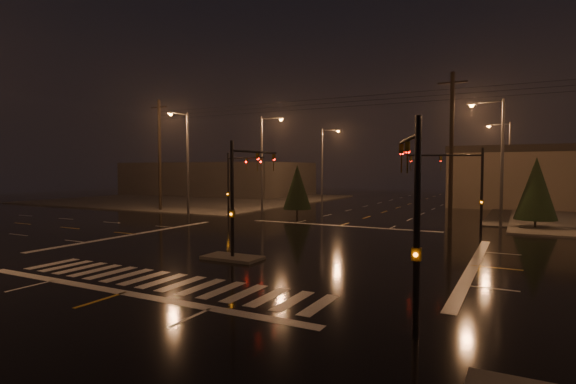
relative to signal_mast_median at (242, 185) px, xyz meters
name	(u,v)px	position (x,y,z in m)	size (l,w,h in m)	color
ground	(272,247)	(0.00, 3.07, -3.75)	(140.00, 140.00, 0.00)	black
sidewalk_nw	(197,199)	(-30.00, 33.07, -3.69)	(36.00, 36.00, 0.12)	#494641
median_island	(233,258)	(0.00, -0.93, -3.68)	(3.00, 1.60, 0.15)	#494641
crosswalk	(162,281)	(0.00, -5.93, -3.75)	(15.00, 2.60, 0.01)	beige
stop_bar_near	(124,293)	(0.00, -7.93, -3.75)	(16.00, 0.50, 0.01)	beige
stop_bar_far	(340,226)	(0.00, 14.07, -3.75)	(16.00, 0.50, 0.01)	beige
commercial_block	(218,179)	(-35.00, 45.07, -0.95)	(30.00, 18.00, 5.60)	#3E3B37
signal_mast_median	(242,185)	(0.00, 0.00, 0.00)	(0.25, 4.59, 6.00)	black
signal_mast_ne	(466,180)	(9.50, 13.21, 0.04)	(4.84, 1.86, 6.00)	black
signal_mast_nw	(235,178)	(-9.50, 13.21, 0.04)	(4.84, 1.86, 6.00)	black
signal_mast_se	(413,200)	(10.23, -6.68, -0.04)	(1.55, 3.87, 6.00)	black
streetlight_1	(264,157)	(-11.18, 21.07, 2.05)	(2.77, 0.32, 10.00)	#38383A
streetlight_2	(324,160)	(-11.18, 37.07, 2.05)	(2.77, 0.32, 10.00)	#38383A
streetlight_3	(498,153)	(11.18, 19.07, 2.05)	(2.77, 0.32, 10.00)	#38383A
streetlight_4	(507,158)	(11.18, 39.07, 2.05)	(2.77, 0.32, 10.00)	#38383A
streetlight_5	(185,156)	(-16.00, 14.26, 2.05)	(0.32, 2.77, 10.00)	#38383A
utility_pole_0	(160,154)	(-22.00, 17.07, 2.38)	(2.20, 0.32, 12.00)	black
utility_pole_1	(451,149)	(8.00, 17.07, 2.38)	(2.20, 0.32, 12.00)	black
conifer_0	(536,188)	(13.86, 19.38, -0.67)	(3.05, 3.05, 5.47)	black
conifer_3	(297,187)	(-6.18, 18.80, -0.93)	(2.72, 2.72, 4.95)	black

